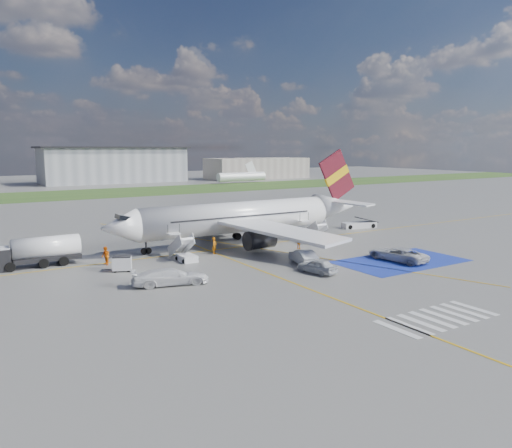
% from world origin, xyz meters
% --- Properties ---
extents(ground, '(400.00, 400.00, 0.00)m').
position_xyz_m(ground, '(0.00, 0.00, 0.00)').
color(ground, '#60605E').
rests_on(ground, ground).
extents(grass_strip, '(400.00, 30.00, 0.01)m').
position_xyz_m(grass_strip, '(0.00, 95.00, 0.01)').
color(grass_strip, '#2D4C1E').
rests_on(grass_strip, ground).
extents(taxiway_line_main, '(120.00, 0.20, 0.01)m').
position_xyz_m(taxiway_line_main, '(0.00, 12.00, 0.01)').
color(taxiway_line_main, gold).
rests_on(taxiway_line_main, ground).
extents(taxiway_line_cross, '(0.20, 60.00, 0.01)m').
position_xyz_m(taxiway_line_cross, '(-5.00, -10.00, 0.01)').
color(taxiway_line_cross, gold).
rests_on(taxiway_line_cross, ground).
extents(taxiway_line_diag, '(20.71, 56.45, 0.01)m').
position_xyz_m(taxiway_line_diag, '(0.00, 12.00, 0.01)').
color(taxiway_line_diag, gold).
rests_on(taxiway_line_diag, ground).
extents(staging_box, '(14.00, 8.00, 0.01)m').
position_xyz_m(staging_box, '(10.00, -4.00, 0.01)').
color(staging_box, '#1A2F9D').
rests_on(staging_box, ground).
extents(crosswalk, '(9.00, 4.00, 0.01)m').
position_xyz_m(crosswalk, '(-1.80, -18.00, 0.01)').
color(crosswalk, silver).
rests_on(crosswalk, ground).
extents(terminal_centre, '(48.00, 18.00, 12.00)m').
position_xyz_m(terminal_centre, '(20.00, 135.00, 6.00)').
color(terminal_centre, gray).
rests_on(terminal_centre, ground).
extents(terminal_east, '(40.00, 16.00, 8.00)m').
position_xyz_m(terminal_east, '(75.00, 128.00, 4.00)').
color(terminal_east, gray).
rests_on(terminal_east, ground).
extents(airliner, '(36.81, 32.95, 11.92)m').
position_xyz_m(airliner, '(1.51, 14.00, 3.39)').
color(airliner, white).
rests_on(airliner, ground).
extents(airstairs_fwd, '(1.90, 5.20, 3.60)m').
position_xyz_m(airstairs_fwd, '(-9.50, 8.70, 0.62)').
color(airstairs_fwd, white).
rests_on(airstairs_fwd, ground).
extents(airstairs_aft, '(1.90, 5.20, 3.60)m').
position_xyz_m(airstairs_aft, '(9.00, 8.70, 0.62)').
color(airstairs_aft, white).
rests_on(airstairs_aft, ground).
extents(fuel_tanker, '(8.95, 2.54, 3.04)m').
position_xyz_m(fuel_tanker, '(-23.74, 14.27, 1.28)').
color(fuel_tanker, black).
rests_on(fuel_tanker, ground).
extents(gpu_cart, '(2.10, 1.73, 1.51)m').
position_xyz_m(gpu_cart, '(-16.76, 7.69, 0.68)').
color(gpu_cart, white).
rests_on(gpu_cart, ground).
extents(belt_loader, '(5.87, 3.13, 1.69)m').
position_xyz_m(belt_loader, '(22.17, 15.08, 0.42)').
color(belt_loader, white).
rests_on(belt_loader, ground).
extents(car_silver_a, '(2.51, 4.44, 1.43)m').
position_xyz_m(car_silver_a, '(-0.86, -3.20, 0.71)').
color(car_silver_a, silver).
rests_on(car_silver_a, ground).
extents(car_silver_b, '(2.88, 4.99, 1.55)m').
position_xyz_m(car_silver_b, '(0.37, 0.65, 0.78)').
color(car_silver_b, silver).
rests_on(car_silver_b, ground).
extents(van_white_a, '(2.86, 5.39, 1.95)m').
position_xyz_m(van_white_a, '(9.89, -3.61, 0.97)').
color(van_white_a, silver).
rests_on(van_white_a, ground).
extents(van_white_b, '(5.43, 3.26, 1.99)m').
position_xyz_m(van_white_b, '(-14.62, 0.48, 1.00)').
color(van_white_b, silver).
rests_on(van_white_b, ground).
extents(crew_fwd, '(0.83, 0.84, 1.96)m').
position_xyz_m(crew_fwd, '(-5.24, 10.07, 0.98)').
color(crew_fwd, orange).
rests_on(crew_fwd, ground).
extents(crew_nose, '(0.87, 1.05, 1.96)m').
position_xyz_m(crew_nose, '(-17.42, 11.10, 0.98)').
color(crew_nose, orange).
rests_on(crew_nose, ground).
extents(crew_aft, '(0.81, 1.03, 1.64)m').
position_xyz_m(crew_aft, '(4.62, 7.02, 0.82)').
color(crew_aft, orange).
rests_on(crew_aft, ground).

